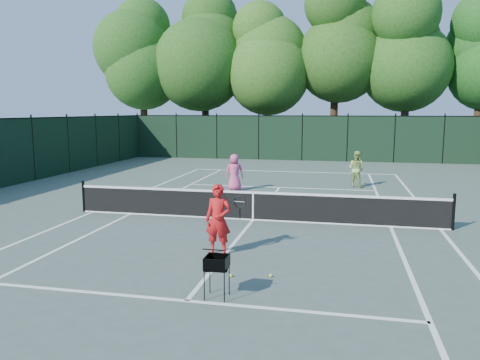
% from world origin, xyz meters
% --- Properties ---
extents(ground, '(90.00, 90.00, 0.00)m').
position_xyz_m(ground, '(0.00, 0.00, 0.00)').
color(ground, '#46554B').
rests_on(ground, ground).
extents(sideline_doubles_left, '(0.10, 23.77, 0.01)m').
position_xyz_m(sideline_doubles_left, '(-5.49, 0.00, 0.00)').
color(sideline_doubles_left, white).
rests_on(sideline_doubles_left, ground).
extents(sideline_doubles_right, '(0.10, 23.77, 0.01)m').
position_xyz_m(sideline_doubles_right, '(5.49, 0.00, 0.00)').
color(sideline_doubles_right, white).
rests_on(sideline_doubles_right, ground).
extents(sideline_singles_left, '(0.10, 23.77, 0.01)m').
position_xyz_m(sideline_singles_left, '(-4.12, 0.00, 0.00)').
color(sideline_singles_left, white).
rests_on(sideline_singles_left, ground).
extents(sideline_singles_right, '(0.10, 23.77, 0.01)m').
position_xyz_m(sideline_singles_right, '(4.12, 0.00, 0.00)').
color(sideline_singles_right, white).
rests_on(sideline_singles_right, ground).
extents(baseline_far, '(10.97, 0.10, 0.01)m').
position_xyz_m(baseline_far, '(0.00, 11.88, 0.00)').
color(baseline_far, white).
rests_on(baseline_far, ground).
extents(service_line_near, '(8.23, 0.10, 0.01)m').
position_xyz_m(service_line_near, '(0.00, -6.40, 0.00)').
color(service_line_near, white).
rests_on(service_line_near, ground).
extents(service_line_far, '(8.23, 0.10, 0.01)m').
position_xyz_m(service_line_far, '(0.00, 6.40, 0.00)').
color(service_line_far, white).
rests_on(service_line_far, ground).
extents(center_service_line, '(0.10, 12.80, 0.01)m').
position_xyz_m(center_service_line, '(0.00, 0.00, 0.00)').
color(center_service_line, white).
rests_on(center_service_line, ground).
extents(tennis_net, '(11.69, 0.09, 1.06)m').
position_xyz_m(tennis_net, '(0.00, 0.00, 0.48)').
color(tennis_net, black).
rests_on(tennis_net, ground).
extents(fence_far, '(24.00, 0.05, 3.00)m').
position_xyz_m(fence_far, '(0.00, 18.00, 1.50)').
color(fence_far, black).
rests_on(fence_far, ground).
extents(tree_0, '(6.40, 6.40, 13.14)m').
position_xyz_m(tree_0, '(-13.00, 21.50, 8.16)').
color(tree_0, black).
rests_on(tree_0, ground).
extents(tree_1, '(6.80, 6.80, 13.98)m').
position_xyz_m(tree_1, '(-8.00, 22.00, 8.69)').
color(tree_1, black).
rests_on(tree_1, ground).
extents(tree_2, '(6.00, 6.00, 12.40)m').
position_xyz_m(tree_2, '(-3.00, 21.80, 7.73)').
color(tree_2, black).
rests_on(tree_2, ground).
extents(tree_3, '(7.00, 7.00, 14.45)m').
position_xyz_m(tree_3, '(2.00, 22.30, 9.01)').
color(tree_3, black).
rests_on(tree_3, ground).
extents(tree_4, '(6.20, 6.20, 12.97)m').
position_xyz_m(tree_4, '(7.00, 21.60, 8.14)').
color(tree_4, black).
rests_on(tree_4, ground).
extents(coach, '(0.91, 0.61, 1.68)m').
position_xyz_m(coach, '(-0.15, -3.61, 0.84)').
color(coach, red).
rests_on(coach, ground).
extents(player_pink, '(0.89, 0.73, 1.57)m').
position_xyz_m(player_pink, '(-1.77, 5.14, 0.79)').
color(player_pink, '#D74C82').
rests_on(player_pink, ground).
extents(player_green, '(0.98, 0.92, 1.61)m').
position_xyz_m(player_green, '(3.31, 7.30, 0.81)').
color(player_green, '#99BD5E').
rests_on(player_green, ground).
extents(ball_hopper, '(0.47, 0.47, 0.78)m').
position_xyz_m(ball_hopper, '(0.49, -6.14, 0.66)').
color(ball_hopper, black).
rests_on(ball_hopper, ground).
extents(loose_ball_near_cart, '(0.07, 0.07, 0.07)m').
position_xyz_m(loose_ball_near_cart, '(1.29, -4.87, 0.03)').
color(loose_ball_near_cart, '#D7F131').
rests_on(loose_ball_near_cart, ground).
extents(loose_ball_midcourt, '(0.07, 0.07, 0.07)m').
position_xyz_m(loose_ball_midcourt, '(0.49, -5.05, 0.03)').
color(loose_ball_midcourt, '#C7DD2D').
rests_on(loose_ball_midcourt, ground).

